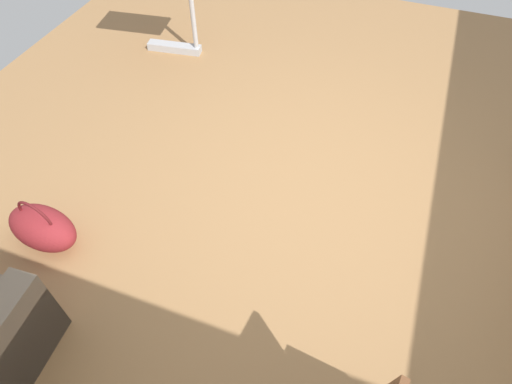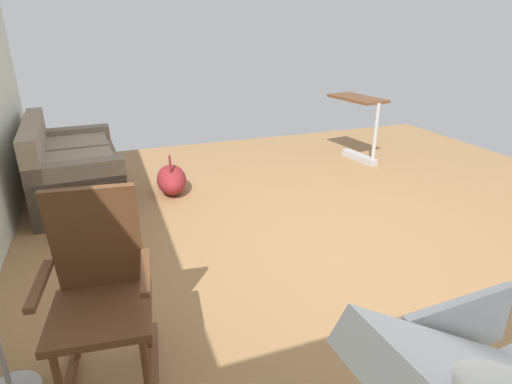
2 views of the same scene
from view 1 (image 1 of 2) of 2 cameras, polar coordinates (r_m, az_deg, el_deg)
ground_plane at (r=3.57m, az=7.71°, el=-0.93°), size 7.25×7.25×0.00m
overbed_table at (r=5.03m, az=-12.02°, el=22.73°), size 0.87×0.51×0.84m
duffel_bag at (r=3.53m, az=-25.95°, el=-4.15°), size 0.59×0.38×0.43m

